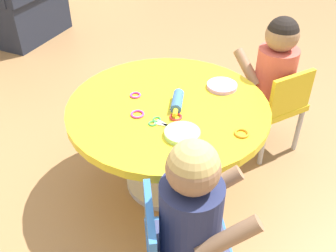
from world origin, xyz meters
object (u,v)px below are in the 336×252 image
craft_scissors (160,123)px  seated_child_left (193,206)px  child_chair_right (274,104)px  craft_table (168,124)px  armchair_dark (16,2)px  rolling_pin (177,101)px  child_chair_left (179,249)px  seated_child_right (276,64)px

craft_scissors → seated_child_left: bearing=-135.8°
child_chair_right → craft_scissors: size_ratio=3.98×
craft_table → child_chair_right: 0.66m
child_chair_right → craft_scissors: 0.78m
armchair_dark → rolling_pin: 2.38m
child_chair_left → craft_scissors: 0.54m
child_chair_right → rolling_pin: bearing=149.7°
child_chair_left → child_chair_right: size_ratio=1.00×
armchair_dark → craft_table: bearing=-113.6°
seated_child_right → craft_table: bearing=150.9°
craft_table → craft_scissors: 0.19m
craft_table → rolling_pin: size_ratio=4.31×
craft_table → craft_scissors: craft_scissors is taller
seated_child_left → craft_scissors: size_ratio=3.79×
child_chair_right → seated_child_right: seated_child_right is taller
craft_table → craft_scissors: bearing=-162.1°
craft_table → seated_child_left: (-0.51, -0.40, 0.15)m
craft_table → armchair_dark: (0.94, 2.15, -0.07)m
seated_child_left → seated_child_right: (1.08, 0.09, 0.00)m
craft_table → child_chair_right: (0.55, -0.35, -0.08)m
craft_table → seated_child_left: 0.67m
craft_table → seated_child_left: seated_child_left is taller
child_chair_left → craft_scissors: bearing=39.8°
armchair_dark → rolling_pin: (-0.92, -2.19, 0.21)m
armchair_dark → child_chair_left: bearing=-120.4°
child_chair_right → craft_table: bearing=147.4°
seated_child_right → rolling_pin: seated_child_right is taller
seated_child_left → armchair_dark: bearing=60.4°
armchair_dark → craft_scissors: 2.45m
rolling_pin → craft_scissors: rolling_pin is taller
child_chair_left → craft_table: bearing=34.8°
craft_table → child_chair_right: size_ratio=1.76×
seated_child_left → seated_child_right: bearing=4.6°
craft_table → seated_child_left: size_ratio=1.85×
armchair_dark → child_chair_right: bearing=-98.9°
seated_child_left → child_chair_right: bearing=2.8°
craft_table → child_chair_left: (-0.54, -0.37, -0.08)m
armchair_dark → craft_scissors: bearing=-116.3°
child_chair_left → seated_child_left: size_ratio=1.05×
seated_child_right → craft_scissors: seated_child_right is taller
seated_child_left → rolling_pin: 0.64m
craft_table → armchair_dark: bearing=66.4°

